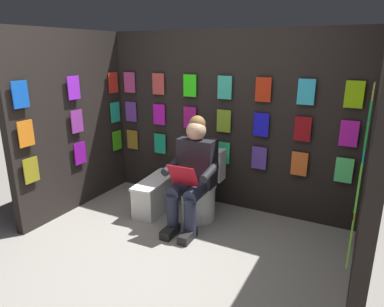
{
  "coord_description": "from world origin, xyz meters",
  "views": [
    {
      "loc": [
        -1.5,
        1.99,
        1.85
      ],
      "look_at": [
        0.04,
        -0.93,
        0.85
      ],
      "focal_mm": 32.16,
      "sensor_mm": 36.0,
      "label": 1
    }
  ],
  "objects": [
    {
      "name": "ground_plane",
      "position": [
        0.0,
        0.0,
        0.0
      ],
      "size": [
        30.0,
        30.0,
        0.0
      ],
      "primitive_type": "plane",
      "color": "gray"
    },
    {
      "name": "display_wall_back",
      "position": [
        0.0,
        -1.74,
        1.03
      ],
      "size": [
        3.15,
        0.14,
        2.07
      ],
      "color": "black",
      "rests_on": "ground"
    },
    {
      "name": "display_wall_left",
      "position": [
        -1.58,
        -0.84,
        1.03
      ],
      "size": [
        0.14,
        1.69,
        2.07
      ],
      "color": "black",
      "rests_on": "ground"
    },
    {
      "name": "display_wall_right",
      "position": [
        1.58,
        -0.84,
        1.03
      ],
      "size": [
        0.14,
        1.69,
        2.07
      ],
      "color": "black",
      "rests_on": "ground"
    },
    {
      "name": "toilet",
      "position": [
        0.09,
        -1.26,
        0.33
      ],
      "size": [
        0.41,
        0.56,
        0.77
      ],
      "rotation": [
        0.0,
        0.0,
        0.03
      ],
      "color": "white",
      "rests_on": "ground"
    },
    {
      "name": "person_reading",
      "position": [
        0.09,
        -1.03,
        0.6
      ],
      "size": [
        0.53,
        0.69,
        1.19
      ],
      "rotation": [
        0.0,
        0.0,
        0.03
      ],
      "color": "black",
      "rests_on": "ground"
    },
    {
      "name": "comic_longbox_near",
      "position": [
        0.65,
        -1.17,
        0.19
      ],
      "size": [
        0.34,
        0.78,
        0.38
      ],
      "rotation": [
        0.0,
        0.0,
        0.1
      ],
      "color": "white",
      "rests_on": "ground"
    }
  ]
}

